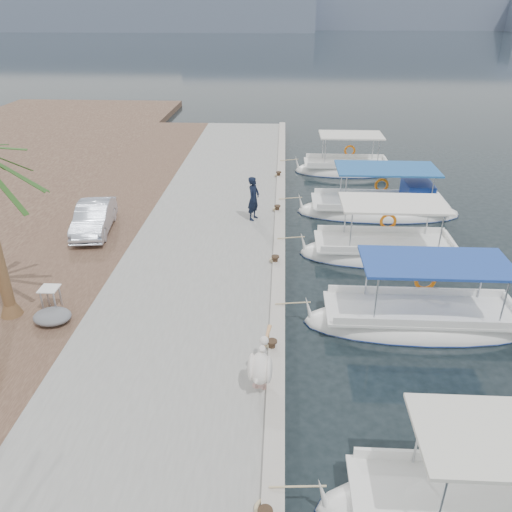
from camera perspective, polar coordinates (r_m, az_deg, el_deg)
The scene contains 15 objects.
ground at distance 16.84m, azimuth 3.28°, elevation -4.85°, with size 400.00×400.00×0.00m, color black.
concrete_quay at distance 21.34m, azimuth -4.77°, elevation 3.03°, with size 6.00×40.00×0.50m, color gray.
quay_curb at distance 21.03m, azimuth 2.74°, elevation 3.65°, with size 0.44×40.00×0.12m, color #ACA599.
cobblestone_strip at distance 22.54m, azimuth -17.49°, elevation 3.17°, with size 4.00×40.00×0.50m, color #4F3529.
distant_hills at distance 217.88m, azimuth 12.12°, elevation 26.01°, with size 330.00×60.00×18.00m.
fishing_caique_b at distance 16.19m, azimuth 18.19°, elevation -7.23°, with size 7.09×2.25×2.83m.
fishing_caique_c at distance 20.15m, azimuth 14.32°, elevation 0.35°, with size 6.53×2.41×2.83m.
fishing_caique_d at distance 24.24m, azimuth 14.00°, elevation 5.13°, with size 7.56×2.63×2.83m.
fishing_caique_e at distance 30.11m, azimuth 10.21°, elevation 9.62°, with size 5.94×2.41×2.83m.
mooring_bollards at distance 17.80m, azimuth 2.22°, elevation -0.38°, with size 0.28×20.28×0.33m.
pelican at distance 12.17m, azimuth 0.53°, elevation -12.48°, with size 0.67×1.57×1.21m.
fisherman at distance 21.35m, azimuth -0.28°, elevation 6.60°, with size 0.69×0.45×1.89m, color black.
parked_car at distance 21.29m, azimuth -18.03°, elevation 4.17°, with size 1.26×3.61×1.19m, color silver.
tarp_bundle at distance 15.79m, azimuth -22.25°, elevation -6.41°, with size 1.10×0.90×0.40m, color slate.
folding_table at distance 16.30m, azimuth -22.47°, elevation -4.03°, with size 0.55×0.55×0.73m.
Camera 1 is at (-0.21, -14.33, 8.84)m, focal length 35.00 mm.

